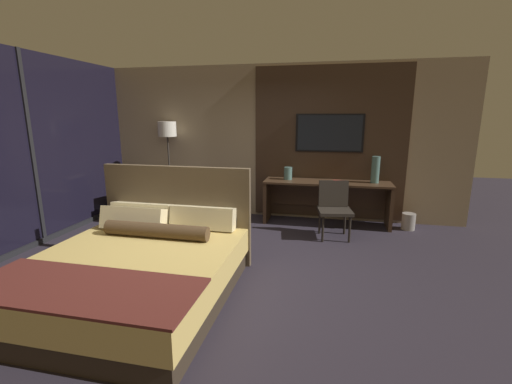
# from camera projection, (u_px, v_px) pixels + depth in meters

# --- Properties ---
(ground_plane) EXTENTS (16.00, 16.00, 0.00)m
(ground_plane) POSITION_uv_depth(u_px,v_px,m) (223.00, 272.00, 4.23)
(ground_plane) COLOR #28232D
(wall_back_tv_panel) EXTENTS (7.20, 0.09, 2.80)m
(wall_back_tv_panel) POSITION_uv_depth(u_px,v_px,m) (273.00, 143.00, 6.36)
(wall_back_tv_panel) COLOR tan
(wall_back_tv_panel) RESTS_ON ground_plane
(wall_left_window) EXTENTS (0.06, 6.00, 2.80)m
(wall_left_window) POSITION_uv_depth(u_px,v_px,m) (32.00, 156.00, 4.95)
(wall_left_window) COLOR black
(wall_left_window) RESTS_ON ground_plane
(bed) EXTENTS (1.98, 2.22, 1.27)m
(bed) POSITION_uv_depth(u_px,v_px,m) (138.00, 268.00, 3.63)
(bed) COLOR #33281E
(bed) RESTS_ON ground_plane
(desk) EXTENTS (2.18, 0.56, 0.77)m
(desk) POSITION_uv_depth(u_px,v_px,m) (326.00, 194.00, 6.05)
(desk) COLOR #422D1E
(desk) RESTS_ON ground_plane
(tv) EXTENTS (1.18, 0.04, 0.66)m
(tv) POSITION_uv_depth(u_px,v_px,m) (329.00, 133.00, 6.04)
(tv) COLOR black
(desk_chair) EXTENTS (0.57, 0.57, 0.89)m
(desk_chair) POSITION_uv_depth(u_px,v_px,m) (334.00, 204.00, 5.40)
(desk_chair) COLOR #28231E
(desk_chair) RESTS_ON ground_plane
(armchair_by_window) EXTENTS (0.78, 0.79, 0.76)m
(armchair_by_window) POSITION_uv_depth(u_px,v_px,m) (140.00, 206.00, 6.35)
(armchair_by_window) COLOR brown
(armchair_by_window) RESTS_ON ground_plane
(floor_lamp) EXTENTS (0.34, 0.34, 1.78)m
(floor_lamp) POSITION_uv_depth(u_px,v_px,m) (168.00, 137.00, 6.51)
(floor_lamp) COLOR #282623
(floor_lamp) RESTS_ON ground_plane
(vase_tall) EXTENTS (0.14, 0.14, 0.45)m
(vase_tall) POSITION_uv_depth(u_px,v_px,m) (375.00, 170.00, 5.81)
(vase_tall) COLOR #4C706B
(vase_tall) RESTS_ON desk
(vase_short) EXTENTS (0.15, 0.15, 0.22)m
(vase_short) POSITION_uv_depth(u_px,v_px,m) (288.00, 173.00, 6.14)
(vase_short) COLOR #4C706B
(vase_short) RESTS_ON desk
(book) EXTENTS (0.23, 0.17, 0.03)m
(book) POSITION_uv_depth(u_px,v_px,m) (339.00, 182.00, 5.88)
(book) COLOR maroon
(book) RESTS_ON desk
(waste_bin) EXTENTS (0.22, 0.22, 0.28)m
(waste_bin) POSITION_uv_depth(u_px,v_px,m) (408.00, 221.00, 5.79)
(waste_bin) COLOR gray
(waste_bin) RESTS_ON ground_plane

